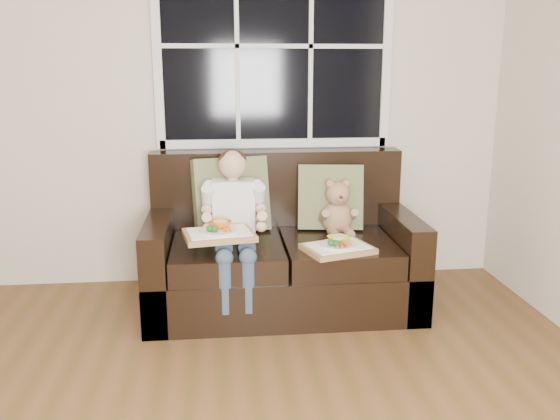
{
  "coord_description": "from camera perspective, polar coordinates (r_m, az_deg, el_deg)",
  "views": [
    {
      "loc": [
        0.25,
        -1.65,
        1.54
      ],
      "look_at": [
        0.61,
        1.85,
        0.66
      ],
      "focal_mm": 38.0,
      "sensor_mm": 36.0,
      "label": 1
    }
  ],
  "objects": [
    {
      "name": "loveseat",
      "position": [
        3.88,
        0.1,
        -4.5
      ],
      "size": [
        1.7,
        0.92,
        0.96
      ],
      "color": "black",
      "rests_on": "ground"
    },
    {
      "name": "child",
      "position": [
        3.66,
        -4.46,
        -0.21
      ],
      "size": [
        0.39,
        0.6,
        0.87
      ],
      "color": "silver",
      "rests_on": "loveseat"
    },
    {
      "name": "pillow_left",
      "position": [
        3.91,
        -4.75,
        1.45
      ],
      "size": [
        0.53,
        0.33,
        0.5
      ],
      "rotation": [
        -0.21,
        0.0,
        0.23
      ],
      "color": "olive",
      "rests_on": "loveseat"
    },
    {
      "name": "pillow_right",
      "position": [
        3.98,
        4.86,
        1.24
      ],
      "size": [
        0.45,
        0.25,
        0.44
      ],
      "rotation": [
        -0.21,
        0.0,
        -0.13
      ],
      "color": "olive",
      "rests_on": "loveseat"
    },
    {
      "name": "tray_right",
      "position": [
        3.54,
        5.59,
        -3.54
      ],
      "size": [
        0.45,
        0.4,
        0.09
      ],
      "rotation": [
        0.0,
        0.0,
        0.31
      ],
      "color": "#B0834F",
      "rests_on": "loveseat"
    },
    {
      "name": "room_walls",
      "position": [
        1.67,
        -14.95,
        15.47
      ],
      "size": [
        4.52,
        5.02,
        2.71
      ],
      "color": "beige",
      "rests_on": "ground"
    },
    {
      "name": "window_back",
      "position": [
        4.15,
        -0.59,
        15.49
      ],
      "size": [
        1.62,
        0.04,
        1.37
      ],
      "color": "black",
      "rests_on": "room_walls"
    },
    {
      "name": "teddy_bear",
      "position": [
        3.9,
        5.53,
        -0.08
      ],
      "size": [
        0.22,
        0.28,
        0.37
      ],
      "rotation": [
        0.0,
        0.0,
        0.04
      ],
      "color": "#A37856",
      "rests_on": "loveseat"
    },
    {
      "name": "tray_left",
      "position": [
        3.48,
        -5.87,
        -2.19
      ],
      "size": [
        0.45,
        0.37,
        0.09
      ],
      "rotation": [
        0.0,
        0.0,
        0.18
      ],
      "color": "#B0834F",
      "rests_on": "child"
    }
  ]
}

